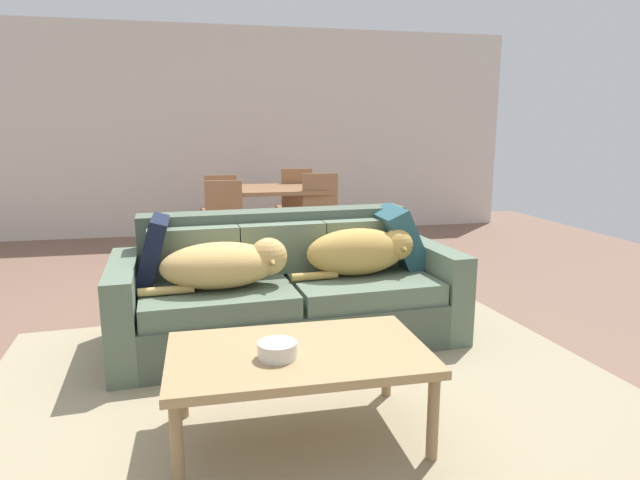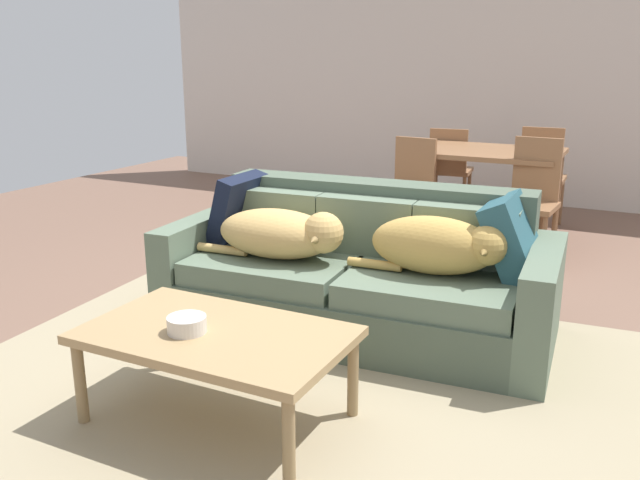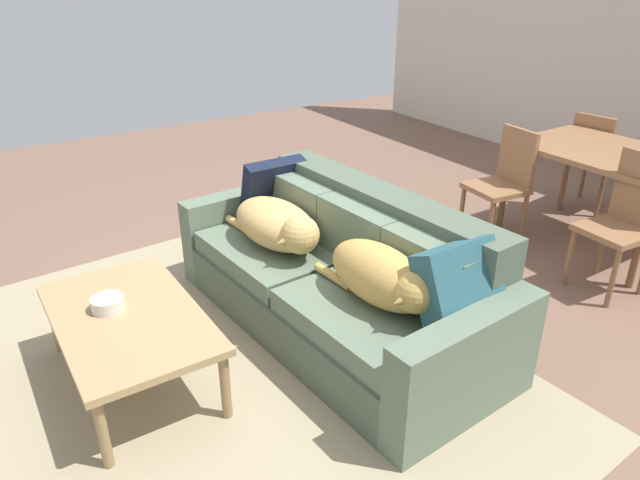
{
  "view_description": "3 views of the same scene",
  "coord_description": "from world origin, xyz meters",
  "px_view_note": "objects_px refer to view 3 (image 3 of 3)",
  "views": [
    {
      "loc": [
        -0.26,
        -3.45,
        1.38
      ],
      "look_at": [
        0.43,
        -0.3,
        0.72
      ],
      "focal_mm": 30.51,
      "sensor_mm": 36.0,
      "label": 1
    },
    {
      "loc": [
        1.72,
        -3.42,
        1.58
      ],
      "look_at": [
        0.07,
        -0.13,
        0.54
      ],
      "focal_mm": 37.68,
      "sensor_mm": 36.0,
      "label": 2
    },
    {
      "loc": [
        2.77,
        -1.78,
        2.06
      ],
      "look_at": [
        0.16,
        -0.09,
        0.56
      ],
      "focal_mm": 32.68,
      "sensor_mm": 36.0,
      "label": 3
    }
  ],
  "objects_px": {
    "dog_on_left_cushion": "(278,225)",
    "bowl_on_coffee_table": "(108,304)",
    "dining_chair_near_left": "(504,180)",
    "dining_chair_far_left": "(594,156)",
    "dining_table": "(607,160)",
    "throw_pillow_by_left_arm": "(273,190)",
    "coffee_table": "(128,322)",
    "dog_on_right_cushion": "(383,277)",
    "dining_chair_near_right": "(624,218)",
    "throw_pillow_by_right_arm": "(460,288)",
    "couch": "(342,279)"
  },
  "relations": [
    {
      "from": "couch",
      "to": "throw_pillow_by_left_arm",
      "type": "xyz_separation_m",
      "value": [
        -0.84,
        -0.0,
        0.31
      ]
    },
    {
      "from": "dog_on_right_cushion",
      "to": "dining_chair_near_right",
      "type": "distance_m",
      "value": 1.93
    },
    {
      "from": "dog_on_right_cushion",
      "to": "coffee_table",
      "type": "xyz_separation_m",
      "value": [
        -0.63,
        -1.15,
        -0.21
      ]
    },
    {
      "from": "throw_pillow_by_right_arm",
      "to": "couch",
      "type": "bearing_deg",
      "value": -172.42
    },
    {
      "from": "throw_pillow_by_right_arm",
      "to": "dining_chair_near_right",
      "type": "height_order",
      "value": "dining_chair_near_right"
    },
    {
      "from": "dog_on_left_cushion",
      "to": "dining_chair_far_left",
      "type": "height_order",
      "value": "dining_chair_far_left"
    },
    {
      "from": "dog_on_right_cushion",
      "to": "throw_pillow_by_right_arm",
      "type": "bearing_deg",
      "value": 27.33
    },
    {
      "from": "dog_on_left_cushion",
      "to": "dog_on_right_cushion",
      "type": "xyz_separation_m",
      "value": [
        0.89,
        0.12,
        0.01
      ]
    },
    {
      "from": "coffee_table",
      "to": "dining_chair_far_left",
      "type": "bearing_deg",
      "value": 92.55
    },
    {
      "from": "couch",
      "to": "dog_on_right_cushion",
      "type": "bearing_deg",
      "value": -14.67
    },
    {
      "from": "dining_chair_near_left",
      "to": "dining_chair_far_left",
      "type": "height_order",
      "value": "dining_chair_near_left"
    },
    {
      "from": "dog_on_left_cushion",
      "to": "coffee_table",
      "type": "distance_m",
      "value": 1.08
    },
    {
      "from": "dog_on_left_cushion",
      "to": "bowl_on_coffee_table",
      "type": "distance_m",
      "value": 1.12
    },
    {
      "from": "bowl_on_coffee_table",
      "to": "dining_chair_near_right",
      "type": "bearing_deg",
      "value": 74.28
    },
    {
      "from": "couch",
      "to": "dog_on_left_cushion",
      "type": "distance_m",
      "value": 0.52
    },
    {
      "from": "bowl_on_coffee_table",
      "to": "dining_chair_far_left",
      "type": "relative_size",
      "value": 0.19
    },
    {
      "from": "dining_chair_near_left",
      "to": "dining_chair_far_left",
      "type": "relative_size",
      "value": 1.02
    },
    {
      "from": "couch",
      "to": "bowl_on_coffee_table",
      "type": "distance_m",
      "value": 1.34
    },
    {
      "from": "throw_pillow_by_right_arm",
      "to": "dining_table",
      "type": "relative_size",
      "value": 0.34
    },
    {
      "from": "bowl_on_coffee_table",
      "to": "dining_chair_near_left",
      "type": "xyz_separation_m",
      "value": [
        -0.09,
        3.1,
        0.04
      ]
    },
    {
      "from": "throw_pillow_by_left_arm",
      "to": "dining_chair_near_right",
      "type": "relative_size",
      "value": 0.46
    },
    {
      "from": "throw_pillow_by_right_arm",
      "to": "coffee_table",
      "type": "xyz_separation_m",
      "value": [
        -0.97,
        -1.36,
        -0.24
      ]
    },
    {
      "from": "coffee_table",
      "to": "dining_chair_near_left",
      "type": "relative_size",
      "value": 1.26
    },
    {
      "from": "dining_table",
      "to": "bowl_on_coffee_table",
      "type": "bearing_deg",
      "value": -95.98
    },
    {
      "from": "dining_table",
      "to": "dining_chair_near_left",
      "type": "bearing_deg",
      "value": -130.45
    },
    {
      "from": "dog_on_right_cushion",
      "to": "dining_chair_far_left",
      "type": "xyz_separation_m",
      "value": [
        -0.82,
        3.04,
        -0.09
      ]
    },
    {
      "from": "throw_pillow_by_left_arm",
      "to": "dining_chair_near_left",
      "type": "relative_size",
      "value": 0.49
    },
    {
      "from": "throw_pillow_by_left_arm",
      "to": "coffee_table",
      "type": "distance_m",
      "value": 1.45
    },
    {
      "from": "throw_pillow_by_right_arm",
      "to": "dining_table",
      "type": "distance_m",
      "value": 2.34
    },
    {
      "from": "dog_on_left_cushion",
      "to": "bowl_on_coffee_table",
      "type": "xyz_separation_m",
      "value": [
        0.16,
        -1.1,
        -0.11
      ]
    },
    {
      "from": "couch",
      "to": "throw_pillow_by_left_arm",
      "type": "bearing_deg",
      "value": 176.28
    },
    {
      "from": "throw_pillow_by_left_arm",
      "to": "dining_chair_near_left",
      "type": "xyz_separation_m",
      "value": [
        0.51,
        1.79,
        -0.13
      ]
    },
    {
      "from": "couch",
      "to": "dog_on_left_cushion",
      "type": "height_order",
      "value": "couch"
    },
    {
      "from": "throw_pillow_by_right_arm",
      "to": "coffee_table",
      "type": "bearing_deg",
      "value": -125.48
    },
    {
      "from": "dog_on_left_cushion",
      "to": "throw_pillow_by_right_arm",
      "type": "height_order",
      "value": "throw_pillow_by_right_arm"
    },
    {
      "from": "dog_on_left_cushion",
      "to": "dining_chair_near_left",
      "type": "height_order",
      "value": "dining_chair_near_left"
    },
    {
      "from": "dining_chair_near_right",
      "to": "dining_chair_far_left",
      "type": "relative_size",
      "value": 1.08
    },
    {
      "from": "dog_on_left_cushion",
      "to": "dining_chair_far_left",
      "type": "relative_size",
      "value": 1.01
    },
    {
      "from": "throw_pillow_by_right_arm",
      "to": "dog_on_right_cushion",
      "type": "bearing_deg",
      "value": -148.82
    },
    {
      "from": "bowl_on_coffee_table",
      "to": "dining_chair_near_left",
      "type": "height_order",
      "value": "dining_chair_near_left"
    },
    {
      "from": "dog_on_left_cushion",
      "to": "coffee_table",
      "type": "height_order",
      "value": "dog_on_left_cushion"
    },
    {
      "from": "throw_pillow_by_left_arm",
      "to": "throw_pillow_by_right_arm",
      "type": "relative_size",
      "value": 1.02
    },
    {
      "from": "dog_on_right_cushion",
      "to": "bowl_on_coffee_table",
      "type": "xyz_separation_m",
      "value": [
        -0.73,
        -1.22,
        -0.13
      ]
    },
    {
      "from": "throw_pillow_by_left_arm",
      "to": "dining_chair_near_right",
      "type": "height_order",
      "value": "dining_chair_near_right"
    },
    {
      "from": "dining_chair_near_left",
      "to": "throw_pillow_by_left_arm",
      "type": "bearing_deg",
      "value": -99.24
    },
    {
      "from": "dog_on_left_cushion",
      "to": "bowl_on_coffee_table",
      "type": "bearing_deg",
      "value": -85.72
    },
    {
      "from": "throw_pillow_by_left_arm",
      "to": "dining_table",
      "type": "xyz_separation_m",
      "value": [
        0.99,
        2.35,
        0.07
      ]
    },
    {
      "from": "throw_pillow_by_left_arm",
      "to": "couch",
      "type": "bearing_deg",
      "value": 0.13
    },
    {
      "from": "dining_table",
      "to": "dining_chair_far_left",
      "type": "distance_m",
      "value": 0.79
    },
    {
      "from": "bowl_on_coffee_table",
      "to": "coffee_table",
      "type": "bearing_deg",
      "value": 32.59
    }
  ]
}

